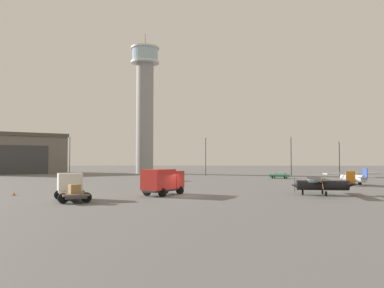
{
  "coord_description": "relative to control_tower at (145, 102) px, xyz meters",
  "views": [
    {
      "loc": [
        3.3,
        -45.69,
        4.32
      ],
      "look_at": [
        -0.09,
        21.41,
        6.84
      ],
      "focal_mm": 36.65,
      "sensor_mm": 36.0,
      "label": 1
    }
  ],
  "objects": [
    {
      "name": "hangar",
      "position": [
        -37.9,
        -1.05,
        -15.24
      ],
      "size": [
        30.45,
        29.17,
        11.69
      ],
      "rotation": [
        0.0,
        0.0,
        -0.89
      ],
      "color": "#6B665B",
      "rests_on": "ground_plane"
    },
    {
      "name": "truck_flatbed_white",
      "position": [
        4.96,
        -73.31,
        -19.77
      ],
      "size": [
        4.94,
        6.49,
        2.78
      ],
      "rotation": [
        0.0,
        0.0,
        2.04
      ],
      "color": "#38383D",
      "rests_on": "ground_plane"
    },
    {
      "name": "airplane_silver",
      "position": [
        42.61,
        -48.49,
        -19.77
      ],
      "size": [
        9.69,
        7.57,
        2.85
      ],
      "rotation": [
        0.0,
        0.0,
        1.79
      ],
      "color": "#B7BABF",
      "rests_on": "ground_plane"
    },
    {
      "name": "light_post_east",
      "position": [
        18.02,
        -13.0,
        -15.24
      ],
      "size": [
        0.44,
        0.44,
        10.01
      ],
      "color": "#38383D",
      "rests_on": "ground_plane"
    },
    {
      "name": "light_post_centre",
      "position": [
        -17.27,
        -13.6,
        -15.17
      ],
      "size": [
        0.44,
        0.44,
        10.14
      ],
      "color": "#38383D",
      "rests_on": "ground_plane"
    },
    {
      "name": "light_post_west",
      "position": [
        50.39,
        -17.3,
        -15.99
      ],
      "size": [
        0.44,
        0.44,
        8.57
      ],
      "color": "#38383D",
      "rests_on": "ground_plane"
    },
    {
      "name": "light_post_north",
      "position": [
        38.92,
        -17.05,
        -15.38
      ],
      "size": [
        0.44,
        0.44,
        9.74
      ],
      "color": "#38383D",
      "rests_on": "ground_plane"
    },
    {
      "name": "traffic_cone_near_left",
      "position": [
        -3.73,
        -68.3,
        -20.82
      ],
      "size": [
        0.36,
        0.36,
        0.58
      ],
      "color": "black",
      "rests_on": "ground_plane"
    },
    {
      "name": "truck_box_red",
      "position": [
        13.78,
        -67.29,
        -19.37
      ],
      "size": [
        4.79,
        6.22,
        3.07
      ],
      "rotation": [
        0.0,
        0.0,
        1.09
      ],
      "color": "#38383D",
      "rests_on": "ground_plane"
    },
    {
      "name": "ground_plane",
      "position": [
        16.29,
        -67.82,
        -21.1
      ],
      "size": [
        400.0,
        400.0,
        0.0
      ],
      "primitive_type": "plane",
      "color": "#60605E"
    },
    {
      "name": "car_green",
      "position": [
        34.4,
        -27.07,
        -20.36
      ],
      "size": [
        4.43,
        3.32,
        1.37
      ],
      "rotation": [
        0.0,
        0.0,
        2.71
      ],
      "color": "#287A42",
      "rests_on": "ground_plane"
    },
    {
      "name": "control_tower",
      "position": [
        0.0,
        0.0,
        0.0
      ],
      "size": [
        8.3,
        8.3,
        41.19
      ],
      "color": "gray",
      "rests_on": "ground_plane"
    },
    {
      "name": "airplane_black",
      "position": [
        32.78,
        -66.27,
        -19.78
      ],
      "size": [
        7.57,
        9.64,
        2.84
      ],
      "rotation": [
        0.0,
        0.0,
        3.07
      ],
      "color": "black",
      "rests_on": "ground_plane"
    },
    {
      "name": "car_yellow",
      "position": [
        11.34,
        -37.73,
        -20.37
      ],
      "size": [
        4.42,
        3.1,
        1.37
      ],
      "rotation": [
        0.0,
        0.0,
        3.49
      ],
      "color": "gold",
      "rests_on": "ground_plane"
    }
  ]
}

